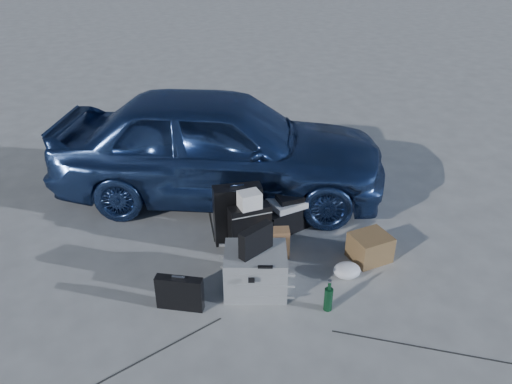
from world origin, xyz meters
The scene contains 15 objects.
ground centered at (0.00, 0.00, 0.00)m, with size 60.00×60.00×0.00m, color #ACACA7.
car centered at (0.06, 2.10, 0.73)m, with size 1.72×4.27×1.46m, color #34518E.
pelican_case centered at (-0.20, 0.07, 0.22)m, with size 0.61×0.50×0.45m, color gray.
laptop_bag centered at (-0.20, 0.07, 0.59)m, with size 0.38×0.10×0.29m, color black.
briefcase centered at (-0.98, 0.05, 0.18)m, with size 0.45×0.10×0.35m, color black.
suitcase_left centered at (-0.09, 0.96, 0.35)m, with size 0.54×0.20×0.71m, color black.
suitcase_right centered at (-0.02, 0.74, 0.28)m, with size 0.46×0.17×0.56m, color black.
white_carton centered at (-0.02, 0.73, 0.65)m, with size 0.23×0.18×0.18m, color white.
duffel_bag centered at (0.54, 0.97, 0.16)m, with size 0.62×0.27×0.31m, color black.
flat_box_white centered at (0.56, 0.99, 0.35)m, with size 0.44×0.33×0.08m, color white.
flat_box_black centered at (0.57, 0.98, 0.42)m, with size 0.30×0.21×0.06m, color black.
kraft_bag centered at (0.22, 0.52, 0.17)m, with size 0.26×0.15×0.34m, color #A36E47.
cardboard_box centered at (1.15, 0.11, 0.15)m, with size 0.40×0.35×0.30m, color brown.
plastic_bag centered at (0.76, -0.09, 0.08)m, with size 0.29×0.24×0.16m, color white.
green_bottle centered at (0.34, -0.46, 0.17)m, with size 0.08×0.08×0.33m, color #0C321A.
Camera 1 is at (-1.59, -3.67, 3.30)m, focal length 35.00 mm.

